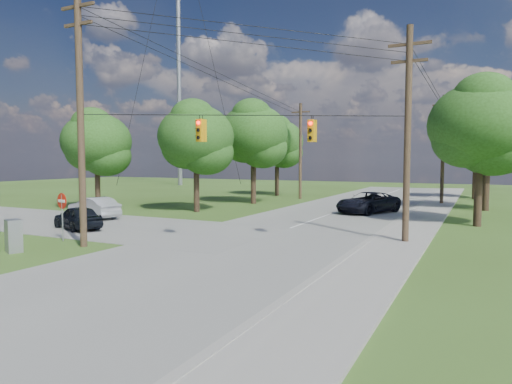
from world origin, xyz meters
The scene contains 22 objects.
ground centered at (0.00, 0.00, 0.00)m, with size 140.00×140.00×0.00m, color #35511B.
main_road centered at (2.00, 5.00, 0.01)m, with size 10.00×100.00×0.03m, color gray.
sidewalk_east centered at (8.70, 5.00, 0.06)m, with size 2.60×100.00×0.12m, color gray.
pole_sw centered at (-4.60, 0.40, 6.23)m, with size 2.00×0.32×12.00m.
pole_ne centered at (8.90, 8.00, 5.47)m, with size 2.00×0.32×10.50m.
pole_north_e centered at (8.90, 30.00, 5.13)m, with size 2.00×0.32×10.00m.
pole_north_w centered at (-5.00, 30.00, 5.13)m, with size 2.00×0.32×10.00m.
power_lines centered at (1.50, 11.54, 9.15)m, with size 13.93×29.62×4.93m.
traffic_signals centered at (2.55, 4.43, 5.50)m, with size 4.91×3.27×1.05m.
radio_mast centered at (-32.00, 46.00, 22.50)m, with size 0.70×0.70×45.00m, color gray.
tree_w_near centered at (-8.00, 15.00, 5.92)m, with size 6.00×6.00×8.40m.
tree_w_mid centered at (-7.00, 23.00, 6.58)m, with size 6.40×6.40×9.22m.
tree_w_far centered at (-9.00, 33.00, 6.25)m, with size 6.00×6.00×8.73m.
tree_e_near centered at (12.00, 16.00, 6.25)m, with size 6.20×6.20×8.81m.
tree_e_mid centered at (12.50, 26.00, 6.91)m, with size 6.60×6.60×9.64m.
tree_e_far centered at (11.50, 38.00, 5.92)m, with size 5.80×5.80×8.32m.
tree_cross_n centered at (-16.00, 12.50, 5.59)m, with size 5.60×5.60×7.91m.
car_cross_dark centered at (-9.08, 4.11, 0.73)m, with size 1.64×4.06×1.38m, color black.
car_cross_silver centered at (-12.01, 8.21, 0.78)m, with size 1.57×4.51×1.49m, color #B8BCC0.
car_main_north centered at (4.36, 20.12, 0.83)m, with size 2.64×5.73×1.59m, color black.
control_cabinet centered at (-6.35, -1.93, 0.73)m, with size 0.81×0.58×1.46m, color gray.
do_not_enter_sign centered at (-6.69, 1.00, 1.78)m, with size 0.81×0.19×2.44m.
Camera 1 is at (12.19, -15.07, 4.08)m, focal length 32.00 mm.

